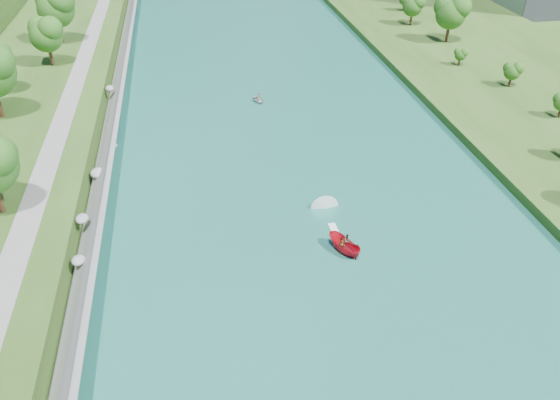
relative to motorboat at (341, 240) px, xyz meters
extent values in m
plane|color=#2D5119|center=(-2.34, -4.49, -0.91)|extent=(260.00, 260.00, 0.00)
cube|color=#196057|center=(-2.34, 15.51, -0.86)|extent=(55.00, 240.00, 0.10)
cube|color=slate|center=(-28.19, 15.51, 0.89)|extent=(3.54, 236.00, 4.05)
ellipsoid|color=gray|center=(-27.92, -11.01, 0.35)|extent=(1.16, 1.22, 0.81)
ellipsoid|color=gray|center=(-28.75, -0.39, 1.57)|extent=(1.38, 1.69, 0.78)
ellipsoid|color=gray|center=(-29.03, 6.37, 2.19)|extent=(1.44, 1.84, 0.85)
ellipsoid|color=gray|center=(-28.64, 18.45, 1.08)|extent=(1.85, 2.24, 1.19)
ellipsoid|color=gray|center=(-27.32, 27.43, 0.32)|extent=(1.23, 1.06, 0.76)
ellipsoid|color=gray|center=(-28.03, 32.67, 1.05)|extent=(1.11, 1.08, 0.65)
ellipsoid|color=gray|center=(-28.92, 45.44, 2.18)|extent=(1.46, 1.72, 1.06)
ellipsoid|color=gray|center=(-27.67, 53.41, 0.81)|extent=(1.26, 1.22, 0.96)
cube|color=gray|center=(-34.84, 15.51, 2.64)|extent=(3.00, 200.00, 0.10)
ellipsoid|color=#2D5115|center=(-40.20, 58.14, 7.92)|extent=(6.40, 6.40, 10.66)
ellipsoid|color=#2D5115|center=(-40.32, 71.78, 9.17)|extent=(7.89, 7.89, 13.15)
ellipsoid|color=#2D5115|center=(41.96, 37.66, 3.26)|extent=(3.20, 3.20, 5.34)
ellipsoid|color=#2D5115|center=(37.82, 49.52, 2.62)|extent=(2.44, 2.44, 4.06)
ellipsoid|color=#2D5115|center=(41.70, 63.87, 6.44)|extent=(7.02, 7.02, 11.69)
ellipsoid|color=#2D5115|center=(38.69, 77.49, 4.77)|extent=(5.01, 5.01, 8.36)
imported|color=red|center=(-0.01, -1.12, 0.10)|extent=(3.78, 4.98, 1.82)
imported|color=#66605B|center=(-0.41, -1.52, 0.47)|extent=(0.73, 0.54, 1.85)
imported|color=#66605B|center=(0.49, -0.62, 0.33)|extent=(0.85, 0.71, 1.58)
cube|color=white|center=(-0.01, 1.88, -0.78)|extent=(0.90, 5.00, 0.06)
imported|color=#93959B|center=(-3.46, 42.18, -0.47)|extent=(3.04, 3.74, 0.68)
imported|color=#66605B|center=(-3.46, 42.18, 0.06)|extent=(0.62, 0.41, 1.24)
camera|label=1|loc=(-15.70, -47.38, 38.63)|focal=35.00mm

